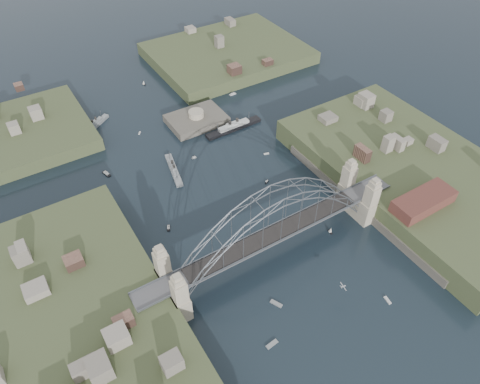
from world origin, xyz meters
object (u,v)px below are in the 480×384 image
(fort_island, at_px, (197,123))
(wharf_shed, at_px, (423,201))
(bridge, at_px, (275,225))
(naval_cruiser_near, at_px, (174,170))
(naval_cruiser_far, at_px, (95,125))
(ocean_liner, at_px, (234,127))

(fort_island, bearing_deg, wharf_shed, -69.15)
(bridge, height_order, fort_island, bridge)
(bridge, xyz_separation_m, naval_cruiser_near, (-8.67, 48.09, -11.51))
(wharf_shed, xyz_separation_m, naval_cruiser_far, (-67.20, 102.75, -9.20))
(fort_island, xyz_separation_m, wharf_shed, (32.00, -84.00, 10.34))
(bridge, bearing_deg, wharf_shed, -17.65)
(fort_island, xyz_separation_m, naval_cruiser_far, (-35.20, 18.75, 1.14))
(bridge, xyz_separation_m, wharf_shed, (44.00, -14.00, -2.32))
(fort_island, bearing_deg, ocean_liner, -48.41)
(ocean_liner, bearing_deg, bridge, -110.81)
(fort_island, xyz_separation_m, ocean_liner, (10.23, -11.52, 1.25))
(wharf_shed, bearing_deg, naval_cruiser_near, 130.31)
(bridge, bearing_deg, naval_cruiser_near, 100.23)
(naval_cruiser_near, bearing_deg, fort_island, 46.66)
(bridge, xyz_separation_m, ocean_liner, (22.23, 58.48, -11.41))
(naval_cruiser_near, relative_size, naval_cruiser_far, 1.29)
(fort_island, bearing_deg, bridge, -99.73)
(wharf_shed, xyz_separation_m, naval_cruiser_near, (-52.67, 62.09, -9.19))
(bridge, height_order, wharf_shed, bridge)
(naval_cruiser_near, bearing_deg, naval_cruiser_far, 109.66)
(naval_cruiser_near, height_order, ocean_liner, ocean_liner)
(wharf_shed, bearing_deg, bridge, 162.35)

